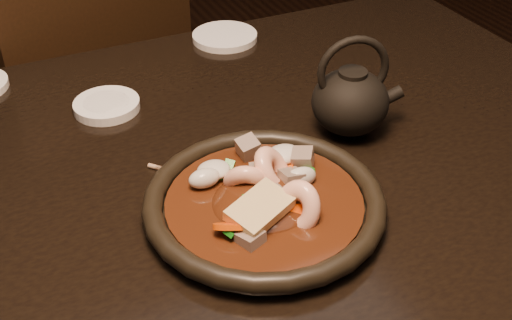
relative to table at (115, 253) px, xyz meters
name	(u,v)px	position (x,y,z in m)	size (l,w,h in m)	color
table	(115,253)	(0.00, 0.00, 0.00)	(1.60, 0.90, 0.75)	black
chair	(79,90)	(0.08, 0.70, -0.14)	(0.61, 0.61, 0.99)	black
plate	(264,204)	(0.18, -0.09, 0.09)	(0.30, 0.30, 0.03)	black
stirfry	(265,196)	(0.18, -0.08, 0.10)	(0.18, 0.19, 0.07)	#37170A
soy_dish	(107,105)	(0.06, 0.24, 0.08)	(0.10, 0.10, 0.01)	white
saucer_right	(225,37)	(0.32, 0.39, 0.08)	(0.12, 0.12, 0.01)	white
chopsticks	(225,185)	(0.15, -0.02, 0.08)	(0.16, 0.17, 0.01)	tan
teapot	(351,99)	(0.37, 0.02, 0.13)	(0.14, 0.11, 0.15)	black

